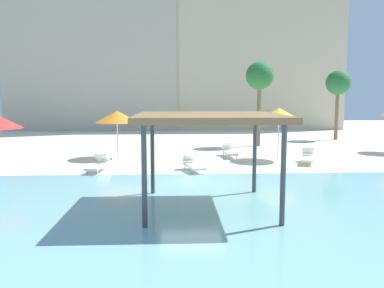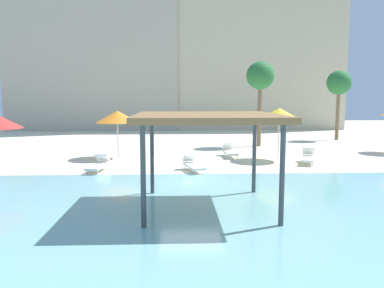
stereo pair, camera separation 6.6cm
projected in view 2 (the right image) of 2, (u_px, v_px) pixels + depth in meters
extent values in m
plane|color=beige|center=(191.00, 182.00, 15.29)|extent=(80.00, 80.00, 0.00)
cube|color=#7AB7C1|center=(199.00, 226.00, 10.08)|extent=(44.00, 13.50, 0.04)
cylinder|color=#42474C|center=(152.00, 156.00, 13.29)|extent=(0.14, 0.14, 2.70)
cylinder|color=#42474C|center=(254.00, 155.00, 13.43)|extent=(0.14, 0.14, 2.70)
cylinder|color=#42474C|center=(143.00, 177.00, 9.75)|extent=(0.14, 0.14, 2.70)
cylinder|color=#42474C|center=(282.00, 176.00, 9.89)|extent=(0.14, 0.14, 2.70)
cube|color=olive|center=(208.00, 117.00, 11.41)|extent=(4.27, 4.27, 0.18)
cylinder|color=silver|center=(279.00, 140.00, 20.74)|extent=(0.06, 0.06, 2.16)
cone|color=yellow|center=(279.00, 114.00, 20.57)|extent=(2.35, 2.35, 0.65)
cylinder|color=silver|center=(118.00, 140.00, 21.36)|extent=(0.06, 0.06, 1.98)
cone|color=orange|center=(117.00, 117.00, 21.20)|extent=(2.39, 2.39, 0.66)
cylinder|color=white|center=(97.00, 173.00, 16.67)|extent=(0.05, 0.05, 0.22)
cylinder|color=white|center=(87.00, 173.00, 16.71)|extent=(0.05, 0.05, 0.22)
cylinder|color=white|center=(108.00, 167.00, 18.09)|extent=(0.05, 0.05, 0.22)
cylinder|color=white|center=(98.00, 167.00, 18.13)|extent=(0.05, 0.05, 0.22)
cube|color=white|center=(97.00, 166.00, 17.38)|extent=(0.82, 1.86, 0.10)
cube|color=white|center=(102.00, 158.00, 18.08)|extent=(0.66, 0.58, 0.40)
cylinder|color=white|center=(237.00, 157.00, 21.01)|extent=(0.05, 0.05, 0.22)
cylinder|color=white|center=(228.00, 157.00, 20.97)|extent=(0.05, 0.05, 0.22)
cylinder|color=white|center=(232.00, 153.00, 22.43)|extent=(0.05, 0.05, 0.22)
cylinder|color=white|center=(224.00, 153.00, 22.40)|extent=(0.05, 0.05, 0.22)
cube|color=white|center=(230.00, 152.00, 21.68)|extent=(0.67, 1.82, 0.10)
cube|color=white|center=(228.00, 146.00, 22.38)|extent=(0.62, 0.53, 0.40)
cylinder|color=white|center=(312.00, 164.00, 18.81)|extent=(0.05, 0.05, 0.22)
cylinder|color=white|center=(302.00, 164.00, 18.96)|extent=(0.05, 0.05, 0.22)
cylinder|color=white|center=(313.00, 160.00, 20.16)|extent=(0.05, 0.05, 0.22)
cylinder|color=white|center=(304.00, 159.00, 20.32)|extent=(0.05, 0.05, 0.22)
cube|color=white|center=(308.00, 159.00, 19.54)|extent=(1.20, 1.90, 0.10)
cube|color=white|center=(309.00, 151.00, 20.21)|extent=(0.74, 0.69, 0.40)
cylinder|color=white|center=(204.00, 172.00, 16.83)|extent=(0.05, 0.05, 0.22)
cylinder|color=white|center=(194.00, 173.00, 16.70)|extent=(0.05, 0.05, 0.22)
cylinder|color=white|center=(195.00, 166.00, 18.20)|extent=(0.05, 0.05, 0.22)
cylinder|color=white|center=(185.00, 167.00, 18.07)|extent=(0.05, 0.05, 0.22)
cube|color=white|center=(194.00, 166.00, 17.43)|extent=(1.01, 1.89, 0.10)
cube|color=white|center=(190.00, 158.00, 18.11)|extent=(0.70, 0.64, 0.40)
cylinder|color=brown|center=(259.00, 114.00, 26.42)|extent=(0.28, 0.28, 4.49)
sphere|color=#286B33|center=(260.00, 76.00, 26.10)|extent=(1.90, 1.90, 1.90)
cylinder|color=brown|center=(338.00, 114.00, 30.40)|extent=(0.28, 0.28, 4.17)
sphere|color=#286B33|center=(339.00, 83.00, 30.11)|extent=(1.90, 1.90, 1.90)
cube|color=#B2A893|center=(99.00, 29.00, 42.33)|extent=(17.28, 10.45, 21.72)
cube|color=beige|center=(248.00, 65.00, 44.46)|extent=(18.32, 11.81, 14.10)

